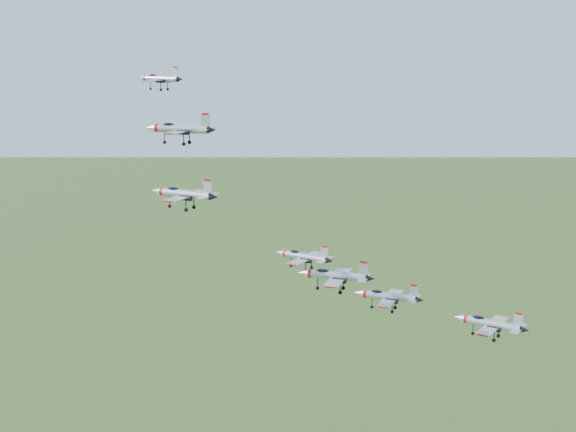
% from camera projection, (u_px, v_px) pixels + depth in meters
% --- Properties ---
extents(jet_lead, '(10.89, 9.02, 2.91)m').
position_uv_depth(jet_lead, '(160.00, 78.00, 150.73)').
color(jet_lead, '#A7ACB4').
extents(jet_left_high, '(12.79, 10.72, 3.43)m').
position_uv_depth(jet_left_high, '(179.00, 129.00, 132.25)').
color(jet_left_high, '#A7ACB4').
extents(jet_right_high, '(11.10, 9.11, 2.98)m').
position_uv_depth(jet_right_high, '(183.00, 193.00, 112.51)').
color(jet_right_high, '#A7ACB4').
extents(jet_left_low, '(10.75, 8.90, 2.87)m').
position_uv_depth(jet_left_low, '(303.00, 256.00, 128.83)').
color(jet_left_low, '#A7ACB4').
extents(jet_right_low, '(11.17, 9.38, 3.00)m').
position_uv_depth(jet_right_low, '(335.00, 275.00, 111.55)').
color(jet_right_low, '#A7ACB4').
extents(jet_trail, '(10.77, 8.95, 2.88)m').
position_uv_depth(jet_trail, '(387.00, 296.00, 119.00)').
color(jet_trail, '#A7ACB4').
extents(jet_extra, '(11.96, 9.92, 3.20)m').
position_uv_depth(jet_extra, '(490.00, 323.00, 123.09)').
color(jet_extra, '#A7ACB4').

